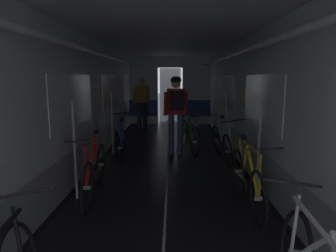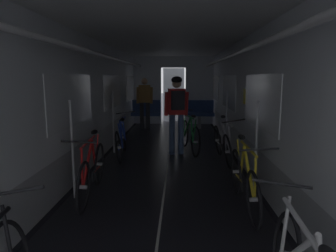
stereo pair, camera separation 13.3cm
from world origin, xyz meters
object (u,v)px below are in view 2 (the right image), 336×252
object	(u,v)px
bicycle_green_in_aisle	(190,135)
bench_seat_far_right	(199,112)
person_cyclist_aisle	(177,107)
bicycle_silver	(223,143)
person_standing_near_bench	(145,100)
bicycle_yellow	(244,180)
bicycle_red	(92,171)
bench_seat_far_left	(146,111)
bicycle_blue	(121,140)

from	to	relation	value
bicycle_green_in_aisle	bench_seat_far_right	bearing A→B (deg)	82.39
person_cyclist_aisle	bicycle_green_in_aisle	xyz separation A→B (m)	(0.30, 0.26, -0.69)
bicycle_silver	person_standing_near_bench	bearing A→B (deg)	119.07
bicycle_yellow	person_cyclist_aisle	size ratio (longest dim) A/B	0.98
bicycle_red	bench_seat_far_right	bearing A→B (deg)	71.96
bench_seat_far_left	person_standing_near_bench	distance (m)	0.55
person_cyclist_aisle	bench_seat_far_right	bearing A→B (deg)	78.09
bicycle_red	bicycle_yellow	bearing A→B (deg)	-8.37
bicycle_green_in_aisle	bicycle_red	bearing A→B (deg)	-119.01
bench_seat_far_left	bicycle_yellow	bearing A→B (deg)	-72.38
bench_seat_far_left	bicycle_green_in_aisle	size ratio (longest dim) A/B	0.59
person_cyclist_aisle	bicycle_green_in_aisle	distance (m)	0.80
bicycle_green_in_aisle	bicycle_yellow	bearing A→B (deg)	-78.63
bench_seat_far_left	person_cyclist_aisle	distance (m)	3.67
bicycle_yellow	person_standing_near_bench	distance (m)	6.19
bench_seat_far_right	bicycle_blue	bearing A→B (deg)	-116.96
bicycle_yellow	bicycle_blue	xyz separation A→B (m)	(-2.09, 2.44, -0.00)
bench_seat_far_right	bench_seat_far_left	bearing A→B (deg)	180.00
bicycle_silver	bicycle_green_in_aisle	size ratio (longest dim) A/B	1.02
person_cyclist_aisle	person_standing_near_bench	bearing A→B (deg)	108.97
bicycle_blue	bicycle_green_in_aisle	xyz separation A→B (m)	(1.49, 0.56, 0.00)
bench_seat_far_right	person_cyclist_aisle	size ratio (longest dim) A/B	0.57
bench_seat_far_right	bicycle_silver	world-z (taller)	bicycle_silver
person_standing_near_bench	bicycle_red	bearing A→B (deg)	-91.32
bench_seat_far_left	bicycle_red	xyz separation A→B (m)	(-0.12, -5.91, -0.18)
bench_seat_far_right	person_standing_near_bench	world-z (taller)	person_standing_near_bench
bicycle_silver	person_cyclist_aisle	bearing A→B (deg)	151.21
bench_seat_far_left	bicycle_yellow	xyz separation A→B (m)	(1.97, -6.22, -0.18)
bicycle_red	person_cyclist_aisle	distance (m)	2.80
bench_seat_far_right	person_cyclist_aisle	bearing A→B (deg)	-101.91
bicycle_blue	bicycle_silver	bearing A→B (deg)	-5.88
bicycle_red	person_standing_near_bench	distance (m)	5.56
bench_seat_far_right	bicycle_blue	size ratio (longest dim) A/B	0.58
bicycle_silver	bicycle_green_in_aisle	bearing A→B (deg)	129.43
person_standing_near_bench	person_cyclist_aisle	bearing A→B (deg)	-71.03
bicycle_yellow	bicycle_silver	bearing A→B (deg)	89.00
bicycle_red	bicycle_green_in_aisle	size ratio (longest dim) A/B	1.02
bicycle_blue	person_cyclist_aisle	distance (m)	1.41
bicycle_blue	bicycle_red	world-z (taller)	bicycle_blue
bench_seat_far_left	bench_seat_far_right	bearing A→B (deg)	0.00
person_cyclist_aisle	bicycle_blue	bearing A→B (deg)	-165.82
person_cyclist_aisle	person_standing_near_bench	world-z (taller)	person_cyclist_aisle
bicycle_yellow	person_standing_near_bench	xyz separation A→B (m)	(-1.97, 5.84, 0.59)
bench_seat_far_left	bench_seat_far_right	distance (m)	1.80
bench_seat_far_left	bicycle_green_in_aisle	bearing A→B (deg)	-66.89
bicycle_red	person_standing_near_bench	world-z (taller)	person_standing_near_bench
bench_seat_far_left	bicycle_green_in_aisle	xyz separation A→B (m)	(1.37, -3.21, -0.18)
bicycle_silver	bicycle_blue	bearing A→B (deg)	174.12
bicycle_green_in_aisle	person_standing_near_bench	xyz separation A→B (m)	(-1.37, 2.84, 0.59)
bicycle_blue	bicycle_red	size ratio (longest dim) A/B	1.00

